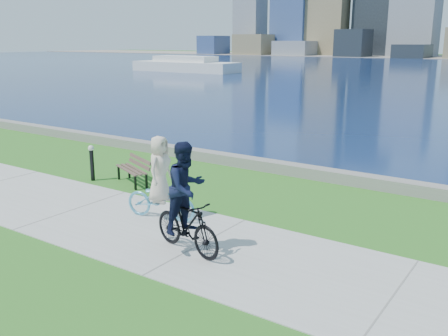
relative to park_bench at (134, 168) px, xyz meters
The scene contains 8 objects.
ground 5.18m from the park_bench, 30.52° to the right, with size 320.00×320.00×0.00m, color #25651A.
concrete_path 5.18m from the park_bench, 30.52° to the right, with size 80.00×3.50×0.02m, color #AAA9A4.
seawall 5.71m from the park_bench, 38.86° to the left, with size 90.00×0.50×0.35m, color slate.
ferry_near 54.96m from the park_bench, 127.11° to the left, with size 15.51×4.43×2.10m.
park_bench is the anchor object (origin of this frame).
bollard_lamp 1.39m from the park_bench, 158.96° to the right, with size 0.18×0.18×1.10m.
cyclist_woman 3.34m from the park_bench, 34.93° to the right, with size 0.97×1.91×2.02m.
cyclist_man 5.43m from the park_bench, 34.61° to the right, with size 0.91×1.94×2.27m.
Camera 1 is at (5.93, -7.79, 4.19)m, focal length 40.00 mm.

